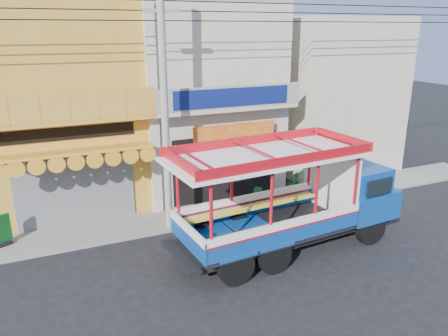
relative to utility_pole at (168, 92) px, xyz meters
name	(u,v)px	position (x,y,z in m)	size (l,w,h in m)	color
ground	(232,266)	(0.85, -3.30, -5.03)	(90.00, 90.00, 0.00)	black
sidewalk	(189,216)	(0.85, 0.70, -4.97)	(30.00, 2.00, 0.12)	slate
shophouse_left	(61,104)	(-3.15, 4.66, -0.92)	(6.00, 7.50, 8.24)	orange
shophouse_right	(199,96)	(2.85, 4.66, -0.93)	(6.00, 6.75, 8.24)	#B5A894
party_pilaster	(153,115)	(-0.15, 1.55, -1.03)	(0.35, 0.30, 8.00)	#B5A894
filler_building_right	(324,94)	(9.85, 4.70, -1.23)	(6.00, 6.00, 7.60)	#B5A894
utility_pole	(168,92)	(0.00, 0.00, 0.00)	(28.00, 0.26, 9.00)	gray
songthaew_truck	(304,196)	(3.63, -2.98, -3.25)	(8.11, 3.18, 3.70)	black
green_sign	(1,233)	(-5.72, 0.81, -4.46)	(0.67, 0.54, 1.08)	black
potted_plant_b	(258,198)	(3.60, 0.15, -4.47)	(0.49, 0.39, 0.89)	#195A22
potted_plant_c	(296,183)	(5.90, 0.95, -4.40)	(0.58, 0.58, 1.03)	#195A22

